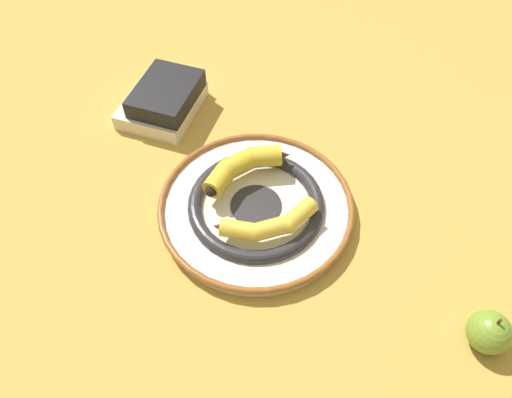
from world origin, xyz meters
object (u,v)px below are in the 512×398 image
object	(u,v)px
decorative_bowl	(256,206)
apple	(489,332)
banana_a	(243,166)
banana_b	(269,224)
book_stack	(164,100)

from	to	relation	value
decorative_bowl	apple	distance (m)	0.42
decorative_bowl	apple	size ratio (longest dim) A/B	4.54
banana_a	apple	xyz separation A→B (m)	(0.47, -0.10, -0.02)
decorative_bowl	banana_b	bearing A→B (deg)	-43.91
banana_a	apple	size ratio (longest dim) A/B	2.11
decorative_bowl	apple	xyz separation A→B (m)	(0.42, -0.06, 0.02)
decorative_bowl	book_stack	distance (m)	0.33
decorative_bowl	banana_a	distance (m)	0.08
decorative_bowl	book_stack	bearing A→B (deg)	153.30
banana_a	book_stack	distance (m)	0.27
book_stack	banana_b	bearing A→B (deg)	-123.62
decorative_bowl	banana_a	xyz separation A→B (m)	(-0.05, 0.05, 0.04)
banana_b	book_stack	world-z (taller)	book_stack
decorative_bowl	banana_b	distance (m)	0.07
book_stack	apple	distance (m)	0.74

